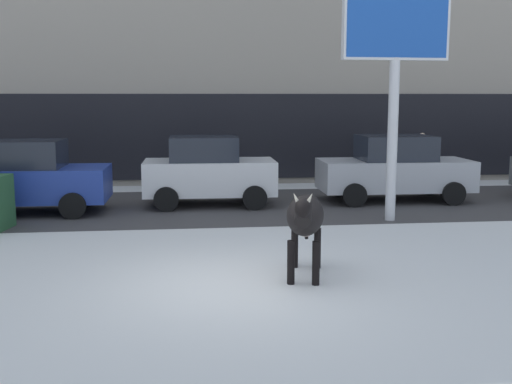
{
  "coord_description": "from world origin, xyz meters",
  "views": [
    {
      "loc": [
        -0.81,
        -9.45,
        2.93
      ],
      "look_at": [
        0.57,
        2.36,
        1.1
      ],
      "focal_mm": 43.86,
      "sensor_mm": 36.0,
      "label": 1
    }
  ],
  "objects": [
    {
      "name": "billboard",
      "position": [
        4.06,
        4.7,
        4.31
      ],
      "size": [
        2.53,
        0.34,
        5.56
      ],
      "color": "silver",
      "rests_on": "ground"
    },
    {
      "name": "pedestrian_near_billboard",
      "position": [
        7.04,
        10.41,
        0.88
      ],
      "size": [
        0.36,
        0.24,
        1.73
      ],
      "color": "#282833",
      "rests_on": "ground"
    },
    {
      "name": "ground_plane",
      "position": [
        0.0,
        0.0,
        0.0
      ],
      "size": [
        120.0,
        120.0,
        0.0
      ],
      "primitive_type": "plane",
      "color": "white"
    },
    {
      "name": "car_blue_sedan",
      "position": [
        -4.82,
        6.66,
        0.91
      ],
      "size": [
        4.23,
        2.03,
        1.84
      ],
      "color": "#233D9E",
      "rests_on": "ground"
    },
    {
      "name": "car_silver_sedan",
      "position": [
        5.08,
        7.4,
        0.91
      ],
      "size": [
        4.23,
        2.03,
        1.84
      ],
      "color": "#B7BABF",
      "rests_on": "ground"
    },
    {
      "name": "road_strip",
      "position": [
        0.0,
        7.08,
        0.0
      ],
      "size": [
        60.0,
        5.6,
        0.01
      ],
      "primitive_type": "cube",
      "color": "#423F3F",
      "rests_on": "ground"
    },
    {
      "name": "car_white_hatchback",
      "position": [
        -0.14,
        7.29,
        0.93
      ],
      "size": [
        3.53,
        1.97,
        1.86
      ],
      "color": "white",
      "rests_on": "ground"
    },
    {
      "name": "cow_black",
      "position": [
        1.12,
        0.29,
        0.99
      ],
      "size": [
        0.91,
        1.94,
        1.54
      ],
      "color": "black",
      "rests_on": "ground"
    }
  ]
}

